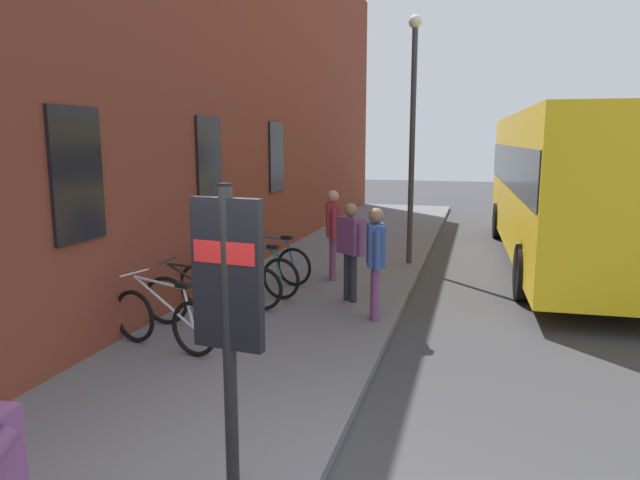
# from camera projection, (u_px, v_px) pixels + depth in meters

# --- Properties ---
(ground) EXTENTS (60.00, 60.00, 0.00)m
(ground) POSITION_uv_depth(u_px,v_px,m) (466.00, 306.00, 9.93)
(ground) COLOR #38383A
(sidewalk_pavement) EXTENTS (24.00, 3.50, 0.12)m
(sidewalk_pavement) POSITION_uv_depth(u_px,v_px,m) (338.00, 268.00, 12.54)
(sidewalk_pavement) COLOR slate
(sidewalk_pavement) RESTS_ON ground
(station_facade) EXTENTS (22.00, 0.65, 8.13)m
(station_facade) POSITION_uv_depth(u_px,v_px,m) (262.00, 84.00, 13.32)
(station_facade) COLOR brown
(station_facade) RESTS_ON ground
(bicycle_by_door) EXTENTS (0.60, 1.73, 0.97)m
(bicycle_by_door) POSITION_uv_depth(u_px,v_px,m) (164.00, 320.00, 7.51)
(bicycle_by_door) COLOR black
(bicycle_by_door) RESTS_ON sidewalk_pavement
(bicycle_beside_lamp) EXTENTS (0.48, 1.77, 0.97)m
(bicycle_beside_lamp) POSITION_uv_depth(u_px,v_px,m) (200.00, 300.00, 8.42)
(bicycle_beside_lamp) COLOR black
(bicycle_beside_lamp) RESTS_ON sidewalk_pavement
(bicycle_leaning_wall) EXTENTS (0.48, 1.77, 0.97)m
(bicycle_leaning_wall) POSITION_uv_depth(u_px,v_px,m) (230.00, 285.00, 9.31)
(bicycle_leaning_wall) COLOR black
(bicycle_leaning_wall) RESTS_ON sidewalk_pavement
(bicycle_end_of_row) EXTENTS (0.51, 1.75, 0.97)m
(bicycle_end_of_row) POSITION_uv_depth(u_px,v_px,m) (255.00, 274.00, 10.06)
(bicycle_end_of_row) COLOR black
(bicycle_end_of_row) RESTS_ON sidewalk_pavement
(bicycle_under_window) EXTENTS (0.52, 1.75, 0.97)m
(bicycle_under_window) POSITION_uv_depth(u_px,v_px,m) (270.00, 263.00, 10.98)
(bicycle_under_window) COLOR black
(bicycle_under_window) RESTS_ON sidewalk_pavement
(transit_info_sign) EXTENTS (0.15, 0.56, 2.40)m
(transit_info_sign) POSITION_uv_depth(u_px,v_px,m) (228.00, 295.00, 4.17)
(transit_info_sign) COLOR black
(transit_info_sign) RESTS_ON sidewalk_pavement
(city_bus) EXTENTS (10.59, 2.95, 3.35)m
(city_bus) POSITION_uv_depth(u_px,v_px,m) (567.00, 180.00, 12.93)
(city_bus) COLOR yellow
(city_bus) RESTS_ON ground
(pedestrian_near_bus) EXTENTS (0.63, 0.38, 1.73)m
(pedestrian_near_bus) POSITION_uv_depth(u_px,v_px,m) (333.00, 226.00, 11.14)
(pedestrian_near_bus) COLOR #723F72
(pedestrian_near_bus) RESTS_ON sidewalk_pavement
(pedestrian_crossing_street) EXTENTS (0.49, 0.52, 1.66)m
(pedestrian_crossing_street) POSITION_uv_depth(u_px,v_px,m) (351.00, 242.00, 9.64)
(pedestrian_crossing_street) COLOR #26262D
(pedestrian_crossing_street) RESTS_ON sidewalk_pavement
(pedestrian_by_facade) EXTENTS (0.63, 0.36, 1.70)m
(pedestrian_by_facade) POSITION_uv_depth(u_px,v_px,m) (376.00, 252.00, 8.65)
(pedestrian_by_facade) COLOR #723F72
(pedestrian_by_facade) RESTS_ON sidewalk_pavement
(street_lamp) EXTENTS (0.28, 0.28, 5.21)m
(street_lamp) POSITION_uv_depth(u_px,v_px,m) (413.00, 120.00, 12.27)
(street_lamp) COLOR #333338
(street_lamp) RESTS_ON sidewalk_pavement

